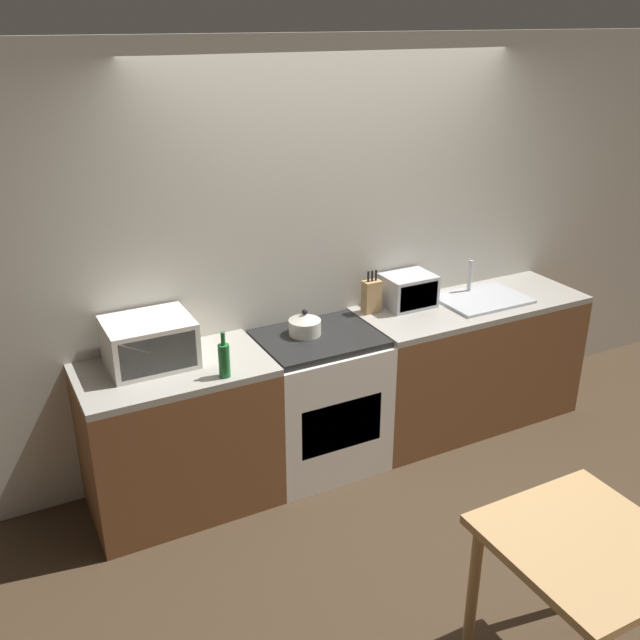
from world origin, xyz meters
name	(u,v)px	position (x,y,z in m)	size (l,w,h in m)	color
ground_plane	(414,509)	(0.00, 0.00, 0.00)	(16.00, 16.00, 0.00)	#3D2D1E
wall_back	(331,251)	(0.00, 1.04, 1.30)	(10.00, 0.06, 2.60)	beige
counter_left_run	(179,437)	(-1.18, 0.70, 0.45)	(1.06, 0.62, 0.90)	brown
counter_right_run	(467,362)	(0.90, 0.70, 0.45)	(1.60, 0.62, 0.90)	brown
stove_range	(319,401)	(-0.27, 0.70, 0.45)	(0.75, 0.62, 0.90)	silver
kettle	(305,324)	(-0.33, 0.76, 0.97)	(0.20, 0.20, 0.17)	beige
microwave	(149,342)	(-1.27, 0.80, 1.03)	(0.47, 0.38, 0.26)	silver
bottle	(224,360)	(-0.96, 0.47, 1.00)	(0.06, 0.06, 0.26)	#1E662D
knife_block	(372,296)	(0.21, 0.88, 1.01)	(0.12, 0.08, 0.28)	tan
toaster_oven	(408,290)	(0.48, 0.86, 1.01)	(0.33, 0.26, 0.22)	#ADAFB5
sink_basin	(482,298)	(0.99, 0.71, 0.91)	(0.58, 0.43, 0.24)	#ADAFB5
dining_table	(585,565)	(-0.09, -1.28, 0.65)	(0.71, 0.73, 0.77)	tan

